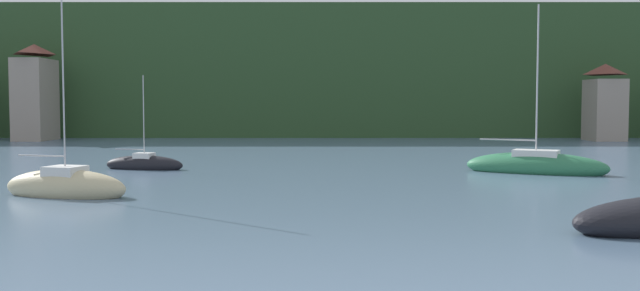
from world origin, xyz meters
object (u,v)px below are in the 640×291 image
shore_building_westcentral (39,94)px  sailboat_far_10 (540,166)px  sailboat_far_1 (148,164)px  shore_building_central (609,103)px  sailboat_mid_0 (69,187)px

shore_building_westcentral → sailboat_far_10: (43.25, -36.21, -4.64)m
sailboat_far_1 → shore_building_central: bearing=51.1°
shore_building_central → sailboat_mid_0: size_ratio=0.92×
sailboat_far_1 → sailboat_far_10: sailboat_far_10 is taller
shore_building_central → sailboat_far_10: sailboat_far_10 is taller
shore_building_westcentral → sailboat_far_10: bearing=-39.9°
shore_building_westcentral → sailboat_far_10: 56.60m
shore_building_central → sailboat_far_1: size_ratio=1.37×
shore_building_westcentral → sailboat_far_1: bearing=-59.1°
shore_building_westcentral → shore_building_central: (61.52, -0.63, -1.06)m
shore_building_central → sailboat_far_1: 53.12m
shore_building_westcentral → shore_building_central: shore_building_westcentral is taller
shore_building_central → sailboat_far_1: (-41.30, -33.21, -3.71)m
shore_building_central → sailboat_mid_0: 61.83m
shore_building_central → sailboat_far_10: 40.16m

